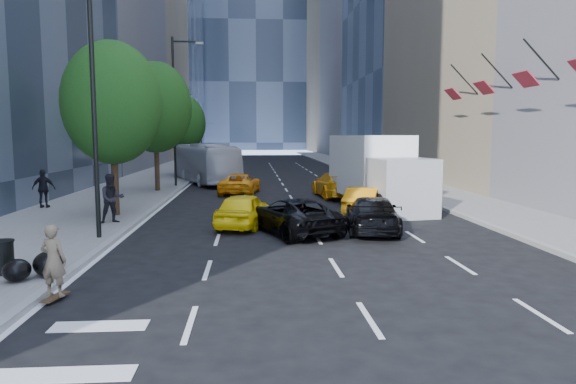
{
  "coord_description": "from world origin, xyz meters",
  "views": [
    {
      "loc": [
        -1.3,
        -13.63,
        3.62
      ],
      "look_at": [
        -0.0,
        4.44,
        1.6
      ],
      "focal_mm": 32.0,
      "sensor_mm": 36.0,
      "label": 1
    }
  ],
  "objects": [
    {
      "name": "sidewalk_left",
      "position": [
        -9.0,
        30.0,
        0.07
      ],
      "size": [
        6.0,
        120.0,
        0.15
      ],
      "primitive_type": "cube",
      "color": "slate",
      "rests_on": "ground"
    },
    {
      "name": "tree_near",
      "position": [
        -7.2,
        9.0,
        4.97
      ],
      "size": [
        4.2,
        4.2,
        7.46
      ],
      "color": "black",
      "rests_on": "sidewalk_left"
    },
    {
      "name": "skateboarder",
      "position": [
        -5.6,
        -2.41,
        0.8
      ],
      "size": [
        0.66,
        0.51,
        1.6
      ],
      "primitive_type": "imported",
      "rotation": [
        0.0,
        0.0,
        2.91
      ],
      "color": "#726147",
      "rests_on": "ground"
    },
    {
      "name": "sidewalk_right",
      "position": [
        10.0,
        30.0,
        0.07
      ],
      "size": [
        4.0,
        120.0,
        0.15
      ],
      "primitive_type": "cube",
      "color": "slate",
      "rests_on": "ground"
    },
    {
      "name": "tree_far",
      "position": [
        -7.2,
        32.0,
        4.62
      ],
      "size": [
        3.9,
        3.9,
        6.92
      ],
      "color": "black",
      "rests_on": "sidewalk_left"
    },
    {
      "name": "taxi_c",
      "position": [
        -2.0,
        18.0,
        0.63
      ],
      "size": [
        2.72,
        4.78,
        1.26
      ],
      "primitive_type": "imported",
      "rotation": [
        0.0,
        0.0,
        3.0
      ],
      "color": "orange",
      "rests_on": "ground"
    },
    {
      "name": "lamp_near",
      "position": [
        -6.32,
        4.0,
        5.81
      ],
      "size": [
        2.13,
        0.22,
        10.0
      ],
      "color": "black",
      "rests_on": "sidewalk_left"
    },
    {
      "name": "city_bus",
      "position": [
        -4.8,
        25.58,
        1.49
      ],
      "size": [
        5.97,
        10.9,
        2.98
      ],
      "primitive_type": "imported",
      "rotation": [
        0.0,
        0.0,
        0.35
      ],
      "color": "silver",
      "rests_on": "ground"
    },
    {
      "name": "box_truck",
      "position": [
        4.95,
        11.34,
        1.83
      ],
      "size": [
        3.89,
        7.86,
        3.6
      ],
      "rotation": [
        0.0,
        0.0,
        0.16
      ],
      "color": "white",
      "rests_on": "ground"
    },
    {
      "name": "traffic_signal",
      "position": [
        -6.4,
        40.0,
        4.23
      ],
      "size": [
        2.48,
        0.53,
        5.2
      ],
      "color": "black",
      "rests_on": "sidewalk_left"
    },
    {
      "name": "tree_mid",
      "position": [
        -7.2,
        19.0,
        5.32
      ],
      "size": [
        4.5,
        4.5,
        7.99
      ],
      "color": "black",
      "rests_on": "sidewalk_left"
    },
    {
      "name": "tower_right_far",
      "position": [
        22.0,
        98.0,
        25.0
      ],
      "size": [
        20.0,
        24.0,
        50.0
      ],
      "primitive_type": "cube",
      "color": "#7F6D58",
      "rests_on": "ground"
    },
    {
      "name": "ground",
      "position": [
        0.0,
        0.0,
        0.0
      ],
      "size": [
        160.0,
        160.0,
        0.0
      ],
      "primitive_type": "plane",
      "color": "black",
      "rests_on": "ground"
    },
    {
      "name": "black_sedan_lincoln",
      "position": [
        0.24,
        5.0,
        0.66
      ],
      "size": [
        3.73,
        5.19,
        1.31
      ],
      "primitive_type": "imported",
      "rotation": [
        0.0,
        0.0,
        3.51
      ],
      "color": "black",
      "rests_on": "ground"
    },
    {
      "name": "black_sedan_mercedes",
      "position": [
        3.2,
        5.07,
        0.67
      ],
      "size": [
        2.57,
        4.84,
        1.34
      ],
      "primitive_type": "imported",
      "rotation": [
        0.0,
        0.0,
        2.98
      ],
      "color": "black",
      "rests_on": "ground"
    },
    {
      "name": "pedestrian_a",
      "position": [
        -6.8,
        6.88,
        1.12
      ],
      "size": [
        1.17,
        1.08,
        1.95
      ],
      "primitive_type": "imported",
      "rotation": [
        0.0,
        0.0,
        0.45
      ],
      "color": "black",
      "rests_on": "sidewalk_left"
    },
    {
      "name": "trash_can",
      "position": [
        -7.55,
        -0.55,
        0.55
      ],
      "size": [
        0.54,
        0.54,
        0.81
      ],
      "primitive_type": "cylinder",
      "color": "black",
      "rests_on": "sidewalk_left"
    },
    {
      "name": "tower_left_end",
      "position": [
        -22.0,
        92.0,
        30.0
      ],
      "size": [
        20.0,
        28.0,
        60.0
      ],
      "primitive_type": "cube",
      "color": "#2B3543",
      "rests_on": "ground"
    },
    {
      "name": "pedestrian_b",
      "position": [
        -11.2,
        11.48,
        1.08
      ],
      "size": [
        1.09,
        0.46,
        1.85
      ],
      "primitive_type": "imported",
      "rotation": [
        0.0,
        0.0,
        3.13
      ],
      "color": "black",
      "rests_on": "sidewalk_left"
    },
    {
      "name": "facade_flags",
      "position": [
        10.64,
        10.0,
        6.18
      ],
      "size": [
        1.85,
        13.3,
        2.05
      ],
      "color": "black",
      "rests_on": "ground"
    },
    {
      "name": "taxi_a",
      "position": [
        -1.62,
        6.5,
        0.68
      ],
      "size": [
        2.47,
        4.24,
        1.35
      ],
      "primitive_type": "imported",
      "rotation": [
        0.0,
        0.0,
        2.91
      ],
      "color": "yellow",
      "rests_on": "ground"
    },
    {
      "name": "taxi_d",
      "position": [
        3.61,
        15.86,
        0.74
      ],
      "size": [
        2.41,
        5.25,
        1.49
      ],
      "primitive_type": "imported",
      "rotation": [
        0.0,
        0.0,
        3.21
      ],
      "color": "#FFA70D",
      "rests_on": "ground"
    },
    {
      "name": "lamp_far",
      "position": [
        -6.32,
        22.0,
        5.81
      ],
      "size": [
        2.13,
        0.22,
        10.0
      ],
      "color": "black",
      "rests_on": "sidewalk_left"
    },
    {
      "name": "garbage_bags",
      "position": [
        -6.54,
        -1.03,
        0.44
      ],
      "size": [
        1.25,
        1.2,
        0.62
      ],
      "color": "black",
      "rests_on": "sidewalk_left"
    },
    {
      "name": "taxi_b",
      "position": [
        3.77,
        9.0,
        0.65
      ],
      "size": [
        2.68,
        4.16,
        1.3
      ],
      "primitive_type": "imported",
      "rotation": [
        0.0,
        0.0,
        2.78
      ],
      "color": "orange",
      "rests_on": "ground"
    }
  ]
}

